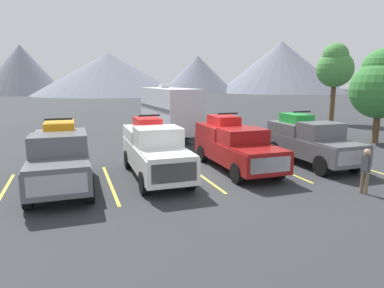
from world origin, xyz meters
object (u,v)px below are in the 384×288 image
camper_trailer_a (169,109)px  pickup_truck_b (154,149)px  pickup_truck_c (234,144)px  pickup_truck_d (310,140)px  pickup_truck_a (60,157)px  person_a (366,168)px

camper_trailer_a → pickup_truck_b: bearing=-109.4°
pickup_truck_b → pickup_truck_c: size_ratio=1.01×
pickup_truck_d → pickup_truck_c: bearing=173.4°
pickup_truck_c → pickup_truck_a: bearing=-176.9°
pickup_truck_b → pickup_truck_d: bearing=-2.5°
pickup_truck_b → pickup_truck_a: bearing=-175.3°
pickup_truck_a → pickup_truck_b: 3.76m
pickup_truck_a → person_a: size_ratio=3.30×
person_a → camper_trailer_a: bearing=102.1°
pickup_truck_b → pickup_truck_d: pickup_truck_b is taller
pickup_truck_a → pickup_truck_c: 7.62m
pickup_truck_c → person_a: bearing=-60.4°
pickup_truck_a → pickup_truck_c: bearing=3.1°
pickup_truck_a → person_a: pickup_truck_a is taller
pickup_truck_b → person_a: (6.68, -4.83, -0.24)m
pickup_truck_d → person_a: 4.63m
pickup_truck_a → camper_trailer_a: 12.63m
pickup_truck_c → camper_trailer_a: size_ratio=0.66×
pickup_truck_c → pickup_truck_d: pickup_truck_d is taller
pickup_truck_d → camper_trailer_a: size_ratio=0.60×
pickup_truck_c → person_a: size_ratio=3.50×
person_a → pickup_truck_d: bearing=76.2°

